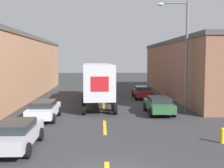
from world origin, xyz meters
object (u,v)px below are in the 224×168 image
object	(u,v)px
parked_car_left_far	(44,109)
parked_car_right_mid	(159,105)
street_lamp	(183,49)
fire_hydrant	(222,135)
parked_car_right_far	(142,92)
parked_car_left_near	(16,134)
semi_truck	(97,80)

from	to	relation	value
parked_car_left_far	parked_car_right_mid	bearing A→B (deg)	11.63
street_lamp	fire_hydrant	world-z (taller)	street_lamp
parked_car_right_mid	fire_hydrant	world-z (taller)	parked_car_right_mid
fire_hydrant	street_lamp	bearing A→B (deg)	86.67
parked_car_right_far	parked_car_left_near	bearing A→B (deg)	-116.62
semi_truck	street_lamp	xyz separation A→B (m)	(7.23, -4.62, 2.85)
parked_car_right_mid	street_lamp	size ratio (longest dim) A/B	0.48
parked_car_left_near	parked_car_left_far	bearing A→B (deg)	90.00
street_lamp	fire_hydrant	distance (m)	10.25
parked_car_right_mid	semi_truck	bearing A→B (deg)	131.29
parked_car_left_near	fire_hydrant	xyz separation A→B (m)	(10.41, 0.53, -0.34)
parked_car_right_mid	parked_car_left_near	xyz separation A→B (m)	(-8.73, -8.47, 0.00)
parked_car_left_far	street_lamp	distance (m)	12.15
street_lamp	parked_car_left_far	bearing A→B (deg)	-165.16
parked_car_right_far	fire_hydrant	size ratio (longest dim) A/B	5.26
semi_truck	fire_hydrant	size ratio (longest dim) A/B	16.54
parked_car_right_mid	fire_hydrant	xyz separation A→B (m)	(1.68, -7.95, -0.34)
parked_car_right_mid	parked_car_left_near	bearing A→B (deg)	-135.85
fire_hydrant	parked_car_left_near	bearing A→B (deg)	-177.10
parked_car_right_mid	fire_hydrant	distance (m)	8.13
parked_car_left_near	fire_hydrant	bearing A→B (deg)	2.90
semi_truck	parked_car_right_far	size ratio (longest dim) A/B	3.14
parked_car_right_far	street_lamp	distance (m)	9.28
semi_truck	parked_car_left_near	xyz separation A→B (m)	(-3.70, -14.20, -1.59)
parked_car_right_mid	fire_hydrant	size ratio (longest dim) A/B	5.26
semi_truck	parked_car_left_far	distance (m)	8.53
semi_truck	fire_hydrant	xyz separation A→B (m)	(6.71, -13.67, -1.93)
semi_truck	parked_car_right_mid	bearing A→B (deg)	-51.57
parked_car_left_far	parked_car_left_near	world-z (taller)	same
semi_truck	parked_car_right_mid	size ratio (longest dim) A/B	3.14
parked_car_left_far	fire_hydrant	bearing A→B (deg)	-30.58
fire_hydrant	parked_car_right_far	bearing A→B (deg)	95.68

